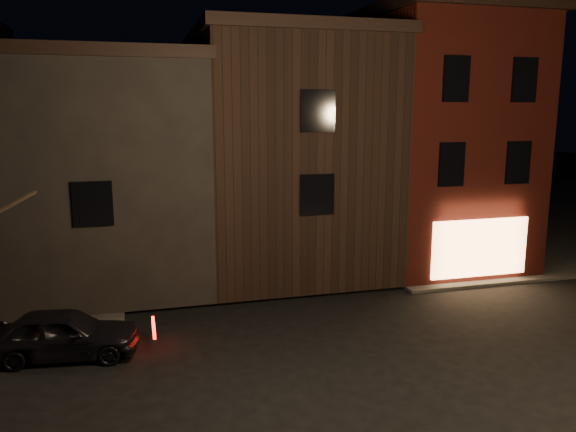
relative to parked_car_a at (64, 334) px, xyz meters
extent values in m
plane|color=black|center=(6.50, -2.71, -0.67)|extent=(120.00, 120.00, 0.00)
cube|color=#2D2B28|center=(26.50, 17.29, -0.61)|extent=(30.00, 30.00, 0.12)
cube|color=#42100B|center=(14.50, 6.79, 4.45)|extent=(6.00, 8.00, 10.00)
cube|color=black|center=(14.50, 6.79, 9.70)|extent=(6.50, 8.50, 0.50)
cube|color=#FFB772|center=(14.50, 2.74, 0.75)|extent=(4.00, 0.12, 2.20)
cube|color=black|center=(8.00, 7.79, 3.95)|extent=(7.00, 10.00, 9.00)
cube|color=black|center=(8.00, 7.79, 8.65)|extent=(7.30, 10.30, 0.40)
cube|color=black|center=(0.75, 7.79, 3.45)|extent=(7.50, 10.00, 8.00)
cube|color=black|center=(0.75, 7.79, 7.65)|extent=(7.80, 10.30, 0.40)
imported|color=black|center=(0.00, 0.00, 0.00)|extent=(4.10, 2.07, 1.34)
camera|label=1|loc=(2.09, -15.23, 5.91)|focal=35.00mm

